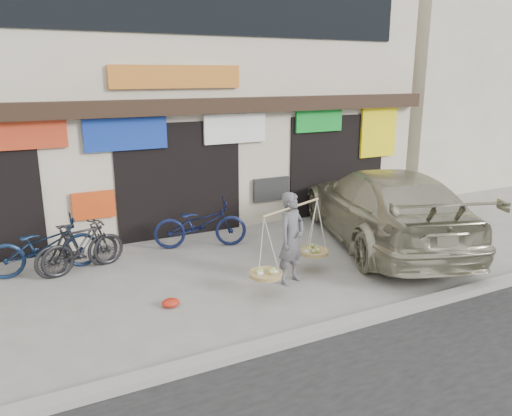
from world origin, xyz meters
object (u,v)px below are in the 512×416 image
suv (383,206)px  bike_3 (77,247)px  bike_1 (83,246)px  bike_0 (44,246)px  street_vendor (292,241)px  bike_2 (200,224)px

suv → bike_3: bearing=6.8°
bike_1 → bike_3: size_ratio=1.00×
bike_1 → suv: (6.37, -1.28, 0.35)m
bike_0 → bike_1: bearing=-112.9°
street_vendor → bike_0: (-4.03, 2.59, -0.25)m
street_vendor → suv: (3.03, 1.04, 0.06)m
street_vendor → bike_1: bearing=122.6°
bike_1 → suv: suv is taller
bike_2 → street_vendor: bearing=-146.3°
bike_1 → bike_2: size_ratio=0.82×
bike_3 → bike_0: bearing=49.8°
bike_0 → bike_3: 0.64m
bike_2 → bike_3: size_ratio=1.23×
bike_0 → bike_1: bike_0 is taller
bike_3 → suv: suv is taller
bike_1 → bike_2: 2.56m
bike_3 → street_vendor: bearing=-139.1°
bike_2 → bike_3: bearing=112.8°
bike_3 → bike_1: bearing=-105.2°
bike_0 → suv: suv is taller
street_vendor → bike_3: bearing=123.4°
bike_2 → bike_0: bearing=106.9°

